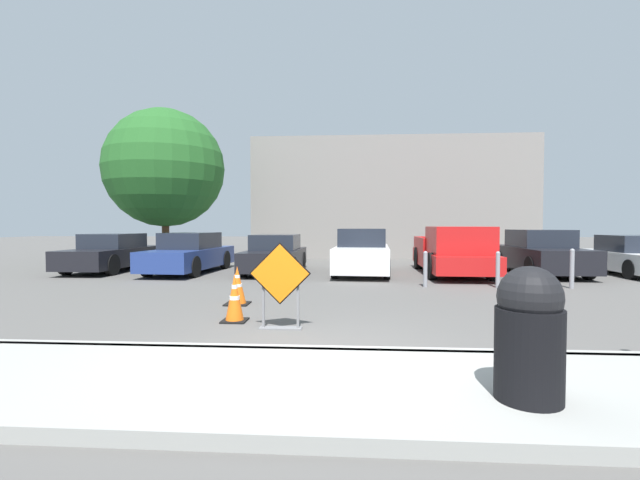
% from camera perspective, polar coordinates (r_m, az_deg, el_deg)
% --- Properties ---
extents(ground_plane, '(96.00, 96.00, 0.00)m').
position_cam_1_polar(ground_plane, '(15.38, 2.31, -4.26)').
color(ground_plane, '#565451').
extents(sidewalk_strip, '(23.76, 2.26, 0.14)m').
position_cam_1_polar(sidewalk_strip, '(4.47, -1.85, -18.97)').
color(sidewalk_strip, '#999993').
rests_on(sidewalk_strip, ground_plane).
extents(curb_lip, '(23.76, 0.20, 0.14)m').
position_cam_1_polar(curb_lip, '(5.53, -0.64, -14.80)').
color(curb_lip, '#999993').
rests_on(curb_lip, ground_plane).
extents(road_closed_sign, '(0.99, 0.20, 1.40)m').
position_cam_1_polar(road_closed_sign, '(6.88, -5.34, -5.58)').
color(road_closed_sign, black).
rests_on(road_closed_sign, ground_plane).
extents(traffic_cone_nearest, '(0.42, 0.42, 0.83)m').
position_cam_1_polar(traffic_cone_nearest, '(7.61, -11.32, -7.63)').
color(traffic_cone_nearest, black).
rests_on(traffic_cone_nearest, ground_plane).
extents(traffic_cone_second, '(0.50, 0.50, 0.81)m').
position_cam_1_polar(traffic_cone_second, '(9.21, -10.97, -6.02)').
color(traffic_cone_second, black).
rests_on(traffic_cone_second, ground_plane).
extents(parked_car_nearest, '(1.83, 4.51, 1.36)m').
position_cam_1_polar(parked_car_nearest, '(17.43, -25.94, -1.60)').
color(parked_car_nearest, black).
rests_on(parked_car_nearest, ground_plane).
extents(parked_car_second, '(1.99, 4.66, 1.41)m').
position_cam_1_polar(parked_car_second, '(15.82, -16.96, -1.78)').
color(parked_car_second, navy).
rests_on(parked_car_second, ground_plane).
extents(parked_car_third, '(1.83, 4.25, 1.34)m').
position_cam_1_polar(parked_car_third, '(15.13, -5.98, -1.99)').
color(parked_car_third, black).
rests_on(parked_car_third, ground_plane).
extents(parked_car_fourth, '(2.02, 4.26, 1.56)m').
position_cam_1_polar(parked_car_fourth, '(14.65, 5.64, -1.77)').
color(parked_car_fourth, white).
rests_on(parked_car_fourth, ground_plane).
extents(pickup_truck, '(2.12, 5.45, 1.63)m').
position_cam_1_polar(pickup_truck, '(14.95, 17.33, -1.67)').
color(pickup_truck, red).
rests_on(pickup_truck, ground_plane).
extents(parked_car_fifth, '(1.94, 4.50, 1.52)m').
position_cam_1_polar(parked_car_fifth, '(16.42, 27.30, -1.61)').
color(parked_car_fifth, black).
rests_on(parked_car_fifth, ground_plane).
extents(parked_car_sixth, '(2.02, 4.07, 1.33)m').
position_cam_1_polar(parked_car_sixth, '(17.78, 36.43, -1.81)').
color(parked_car_sixth, white).
rests_on(parked_car_sixth, ground_plane).
extents(trash_bin, '(0.57, 0.57, 1.17)m').
position_cam_1_polar(trash_bin, '(4.22, 26.11, -11.03)').
color(trash_bin, black).
rests_on(trash_bin, sidewalk_strip).
extents(bollard_nearest, '(0.12, 0.12, 0.98)m').
position_cam_1_polar(bollard_nearest, '(11.88, 13.87, -3.65)').
color(bollard_nearest, gray).
rests_on(bollard_nearest, ground_plane).
extents(bollard_second, '(0.12, 0.12, 0.98)m').
position_cam_1_polar(bollard_second, '(12.35, 22.63, -3.53)').
color(bollard_second, gray).
rests_on(bollard_second, ground_plane).
extents(bollard_third, '(0.12, 0.12, 1.06)m').
position_cam_1_polar(bollard_third, '(13.08, 30.57, -3.18)').
color(bollard_third, gray).
rests_on(bollard_third, ground_plane).
extents(building_facade_backdrop, '(14.23, 5.00, 6.11)m').
position_cam_1_polar(building_facade_backdrop, '(23.84, 9.17, 5.28)').
color(building_facade_backdrop, gray).
rests_on(building_facade_backdrop, ground_plane).
extents(street_tree_behind_lot, '(5.21, 5.21, 6.82)m').
position_cam_1_polar(street_tree_behind_lot, '(20.48, -19.99, 8.97)').
color(street_tree_behind_lot, '#513823').
rests_on(street_tree_behind_lot, ground_plane).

